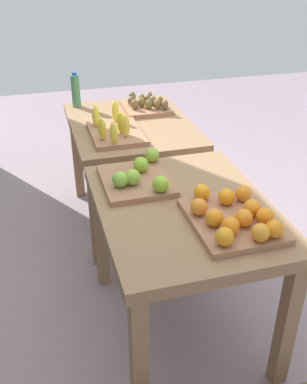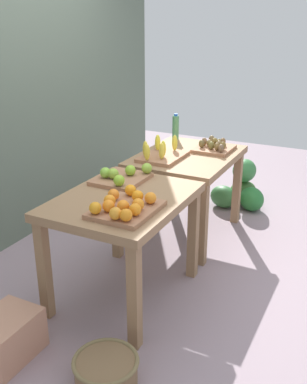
% 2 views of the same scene
% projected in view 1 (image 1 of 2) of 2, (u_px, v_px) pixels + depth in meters
% --- Properties ---
extents(ground_plane, '(8.00, 8.00, 0.00)m').
position_uv_depth(ground_plane, '(152.00, 262.00, 2.92)').
color(ground_plane, gray).
extents(display_table_left, '(1.04, 0.80, 0.77)m').
position_uv_depth(display_table_left, '(183.00, 225.00, 2.12)').
color(display_table_left, '#916C4A').
rests_on(display_table_left, ground_plane).
extents(display_table_right, '(1.04, 0.80, 0.77)m').
position_uv_depth(display_table_right, '(131.00, 138.00, 3.06)').
color(display_table_right, '#916C4A').
rests_on(display_table_right, ground_plane).
extents(orange_bin, '(0.47, 0.36, 0.11)m').
position_uv_depth(orange_bin, '(234.00, 217.00, 1.89)').
color(orange_bin, '#A26E4E').
rests_on(orange_bin, display_table_left).
extents(apple_bin, '(0.44, 0.35, 0.11)m').
position_uv_depth(apple_bin, '(138.00, 177.00, 2.22)').
color(apple_bin, '#A26E4E').
rests_on(apple_bin, display_table_left).
extents(banana_crate, '(0.44, 0.32, 0.17)m').
position_uv_depth(banana_crate, '(115.00, 130.00, 2.76)').
color(banana_crate, '#A26E4E').
rests_on(banana_crate, display_table_right).
extents(kiwi_bin, '(0.36, 0.32, 0.10)m').
position_uv_depth(kiwi_bin, '(146.00, 105.00, 3.20)').
color(kiwi_bin, '#A26E4E').
rests_on(kiwi_bin, display_table_right).
extents(water_bottle, '(0.06, 0.06, 0.25)m').
position_uv_depth(water_bottle, '(76.00, 91.00, 3.22)').
color(water_bottle, '#4C8C59').
rests_on(water_bottle, display_table_right).
extents(watermelon_pile, '(0.60, 0.66, 0.48)m').
position_uv_depth(watermelon_pile, '(137.00, 146.00, 4.11)').
color(watermelon_pile, '#37642C').
rests_on(watermelon_pile, ground_plane).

